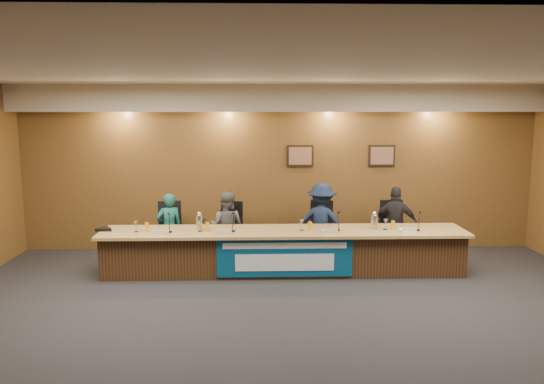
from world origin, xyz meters
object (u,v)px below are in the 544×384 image
at_px(speakerphone, 105,229).
at_px(panelist_c, 322,223).
at_px(panelist_a, 169,228).
at_px(carafe_left, 199,223).
at_px(office_chair_b, 227,235).
at_px(carafe_right, 374,222).
at_px(office_chair_d, 394,234).
at_px(panelist_d, 396,224).
at_px(office_chair_c, 321,234).
at_px(dais_body, 283,252).
at_px(banner, 285,257).
at_px(panelist_b, 227,227).
at_px(office_chair_a, 170,235).

bearing_deg(speakerphone, panelist_c, 9.92).
bearing_deg(panelist_a, carafe_left, 111.24).
height_order(office_chair_b, carafe_right, carafe_right).
relative_size(panelist_c, office_chair_d, 3.00).
bearing_deg(panelist_d, carafe_left, 29.06).
bearing_deg(carafe_right, office_chair_c, 136.76).
relative_size(dais_body, banner, 2.73).
bearing_deg(dais_body, carafe_right, -0.41).
bearing_deg(dais_body, office_chair_b, 142.90).
height_order(banner, panelist_b, panelist_b).
height_order(office_chair_c, speakerphone, speakerphone).
bearing_deg(panelist_a, carafe_right, 148.11).
distance_m(panelist_c, carafe_left, 2.24).
height_order(panelist_a, panelist_b, panelist_b).
xyz_separation_m(panelist_d, speakerphone, (-5.06, -0.65, 0.09)).
relative_size(banner, panelist_c, 1.53).
xyz_separation_m(banner, office_chair_c, (0.72, 1.16, 0.10)).
relative_size(office_chair_d, speakerphone, 1.50).
relative_size(office_chair_a, speakerphone, 1.50).
distance_m(office_chair_c, office_chair_d, 1.35).
xyz_separation_m(panelist_d, carafe_left, (-3.48, -0.67, 0.19)).
xyz_separation_m(panelist_a, office_chair_c, (2.75, 0.10, -0.15)).
bearing_deg(dais_body, panelist_c, 41.96).
relative_size(panelist_d, office_chair_c, 2.85).
xyz_separation_m(banner, office_chair_b, (-0.99, 1.16, 0.10)).
bearing_deg(panelist_b, panelist_d, -163.16).
bearing_deg(carafe_right, office_chair_b, 163.22).
height_order(panelist_b, office_chair_d, panelist_b).
height_order(panelist_c, office_chair_c, panelist_c).
relative_size(panelist_c, carafe_right, 6.00).
bearing_deg(office_chair_c, office_chair_b, -169.20).
distance_m(office_chair_b, office_chair_d, 3.07).
bearing_deg(speakerphone, office_chair_d, 8.42).
height_order(dais_body, panelist_a, panelist_a).
bearing_deg(panelist_a, panelist_b, 158.64).
bearing_deg(office_chair_c, office_chair_d, 10.80).
distance_m(panelist_b, office_chair_c, 1.73).
relative_size(panelist_c, speakerphone, 4.50).
height_order(dais_body, panelist_d, panelist_d).
bearing_deg(office_chair_b, panelist_b, -67.92).
distance_m(banner, office_chair_a, 2.34).
relative_size(banner, carafe_right, 9.17).
bearing_deg(office_chair_c, panelist_c, -79.20).
bearing_deg(panelist_d, panelist_c, 18.15).
relative_size(carafe_left, speakerphone, 0.81).
relative_size(panelist_d, carafe_right, 5.70).
bearing_deg(office_chair_a, dais_body, -29.53).
bearing_deg(speakerphone, panelist_a, 33.99).
xyz_separation_m(panelist_a, carafe_right, (3.56, -0.66, 0.24)).
xyz_separation_m(panelist_b, speakerphone, (-2.00, -0.65, 0.13)).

